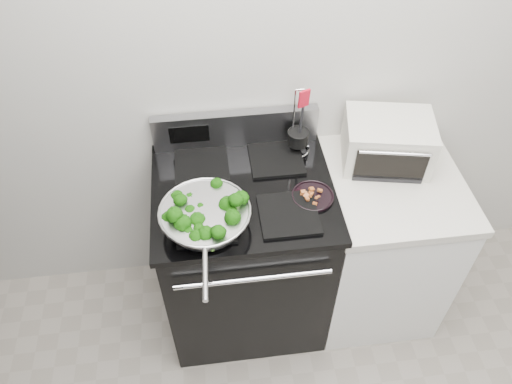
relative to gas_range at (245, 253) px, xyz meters
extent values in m
cube|color=#B3B1A9|center=(0.30, 0.34, 0.86)|extent=(4.00, 0.02, 2.70)
cube|color=black|center=(0.00, 0.00, -0.03)|extent=(0.76, 0.66, 0.92)
cube|color=black|center=(0.00, 0.00, 0.45)|extent=(0.79, 0.69, 0.03)
cube|color=#99999E|center=(0.00, 0.30, 0.55)|extent=(0.76, 0.05, 0.18)
cube|color=black|center=(-0.17, -0.17, 0.47)|extent=(0.24, 0.24, 0.01)
cube|color=black|center=(0.17, -0.17, 0.47)|extent=(0.24, 0.24, 0.01)
cube|color=black|center=(-0.17, 0.17, 0.47)|extent=(0.24, 0.24, 0.01)
cube|color=black|center=(0.17, 0.17, 0.47)|extent=(0.24, 0.24, 0.01)
cube|color=white|center=(0.68, 0.00, -0.05)|extent=(0.60, 0.66, 0.88)
cube|color=beige|center=(0.68, 0.00, 0.41)|extent=(0.62, 0.68, 0.04)
torus|color=silver|center=(-0.17, -0.18, 0.55)|extent=(0.37, 0.37, 0.01)
cylinder|color=silver|center=(-0.18, -0.47, 0.54)|extent=(0.03, 0.22, 0.02)
cylinder|color=black|center=(0.29, -0.09, 0.47)|extent=(0.18, 0.18, 0.01)
cylinder|color=black|center=(0.28, 0.21, 0.54)|extent=(0.09, 0.09, 0.07)
cylinder|color=black|center=(0.28, 0.21, 0.62)|extent=(0.02, 0.02, 0.20)
cube|color=red|center=(0.28, 0.21, 0.77)|extent=(0.05, 0.03, 0.08)
cube|color=beige|center=(0.67, 0.14, 0.54)|extent=(0.43, 0.36, 0.22)
cube|color=black|center=(0.67, -0.01, 0.53)|extent=(0.30, 0.07, 0.15)
camera|label=1|loc=(-0.13, -1.48, 2.02)|focal=35.00mm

